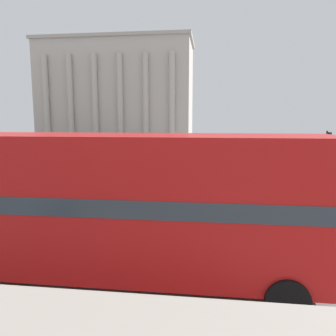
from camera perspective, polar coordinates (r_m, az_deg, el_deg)
The scene contains 8 objects.
double_decker_bus at distance 9.10m, azimuth -8.70°, elevation -6.04°, with size 11.36×2.74×4.22m.
plaza_building_left at distance 58.16m, azimuth -8.76°, elevation 12.48°, with size 25.72×12.03×17.68m.
traffic_light_near at distance 11.93m, azimuth 20.49°, elevation -3.93°, with size 0.42×0.24×3.29m.
traffic_light_mid at distance 18.00m, azimuth -3.50°, elevation 1.54°, with size 0.42×0.24×3.76m.
traffic_light_far at distance 25.91m, azimuth 25.95°, elevation 2.90°, with size 0.42×0.24×3.83m.
car_white at distance 30.09m, azimuth 4.66°, elevation 0.92°, with size 4.20×1.93×1.35m.
pedestrian_grey at distance 32.55m, azimuth 19.64°, elevation 1.65°, with size 0.32×0.32×1.81m.
pedestrian_yellow at distance 33.17m, azimuth 0.67°, elevation 2.02°, with size 0.32×0.32×1.60m.
Camera 1 is at (-0.67, -2.19, 4.61)m, focal length 35.00 mm.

